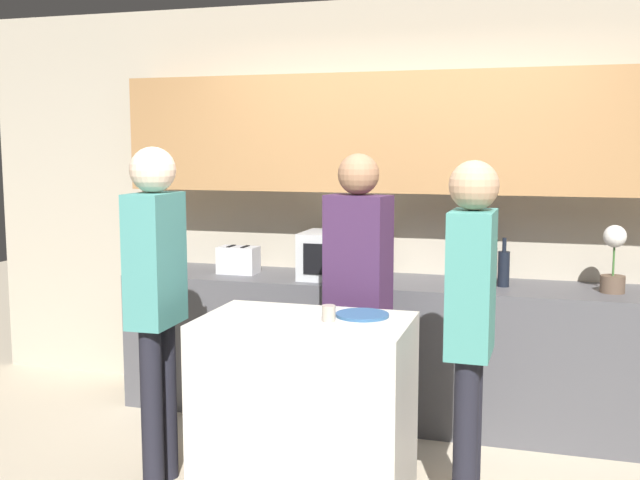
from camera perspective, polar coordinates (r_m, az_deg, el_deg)
The scene contains 14 objects.
back_wall at distance 4.95m, azimuth 6.69°, elevation 4.73°, with size 6.40×0.40×2.70m.
back_counter at distance 4.85m, azimuth 5.95°, elevation -8.35°, with size 3.60×0.62×0.90m.
kitchen_island at distance 3.74m, azimuth -1.12°, elevation -12.90°, with size 1.00×0.62×0.92m.
microwave at distance 4.79m, azimuth 1.77°, elevation -1.20°, with size 0.52×0.39×0.30m.
toaster at distance 5.03m, azimuth -6.24°, elevation -1.52°, with size 0.26×0.16×0.18m.
potted_plant at distance 4.64m, azimuth 21.47°, elevation -1.35°, with size 0.14×0.14×0.40m.
bottle_0 at distance 4.67m, azimuth 11.64°, elevation -2.15°, with size 0.09×0.09×0.27m.
bottle_1 at distance 4.78m, azimuth 12.91°, elevation -1.80°, with size 0.07×0.07×0.30m.
bottle_2 at distance 4.66m, azimuth 13.82°, elevation -2.08°, with size 0.07×0.07×0.30m.
plate_on_island at distance 3.65m, azimuth 3.24°, elevation -5.72°, with size 0.26×0.26×0.01m.
cup_0 at distance 3.54m, azimuth 0.67°, elevation -5.60°, with size 0.06×0.06×0.08m.
person_left at distance 3.86m, azimuth -12.40°, elevation -3.42°, with size 0.23×0.35×1.74m.
person_center at distance 4.09m, azimuth 2.90°, elevation -3.03°, with size 0.37×0.26×1.71m.
person_right at distance 3.42m, azimuth 11.41°, elevation -5.46°, with size 0.22×0.34×1.68m.
Camera 1 is at (0.85, -3.21, 1.74)m, focal length 42.00 mm.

